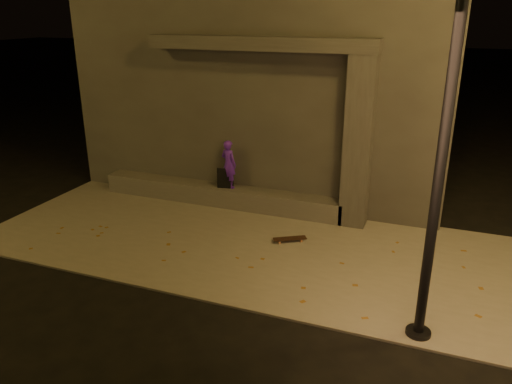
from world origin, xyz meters
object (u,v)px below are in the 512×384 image
at_px(skateboarder, 229,164).
at_px(street_lamp_0, 457,44).
at_px(skateboard, 290,239).
at_px(column, 358,143).
at_px(backpack, 225,180).

xyz_separation_m(skateboarder, street_lamp_0, (4.59, -3.64, 3.02)).
distance_m(skateboarder, skateboard, 2.58).
relative_size(column, skateboarder, 3.16).
distance_m(backpack, street_lamp_0, 6.85).
relative_size(column, backpack, 7.41).
relative_size(column, skateboard, 5.41).
distance_m(backpack, skateboard, 2.53).
bearing_deg(backpack, skateboard, -44.69).
xyz_separation_m(column, skateboarder, (-2.96, 0.00, -0.78)).
relative_size(skateboarder, skateboard, 1.71).
xyz_separation_m(column, street_lamp_0, (1.63, -3.64, 2.24)).
bearing_deg(skateboard, skateboarder, 113.15).
xyz_separation_m(column, skateboard, (-1.01, -1.39, -1.74)).
bearing_deg(skateboarder, skateboard, 163.12).
height_order(column, backpack, column).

